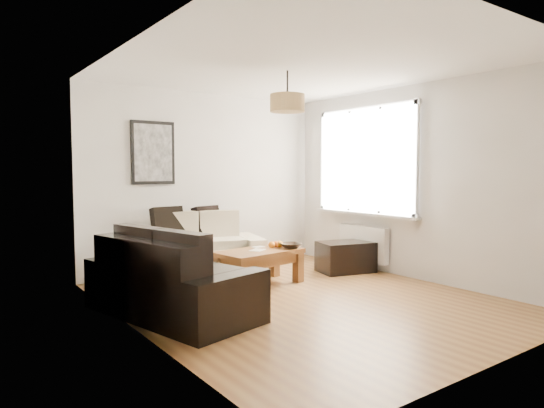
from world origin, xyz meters
TOP-DOWN VIEW (x-y plane):
  - floor at (0.00, 0.00)m, footprint 4.50×4.50m
  - ceiling at (0.00, 0.00)m, footprint 3.80×4.50m
  - wall_back at (0.00, 2.25)m, footprint 3.80×0.04m
  - wall_front at (0.00, -2.25)m, footprint 3.80×0.04m
  - wall_left at (-1.90, 0.00)m, footprint 0.04×4.50m
  - wall_right at (1.90, 0.00)m, footprint 0.04×4.50m
  - window_bay at (1.86, 0.80)m, footprint 0.14×1.90m
  - radiator at (1.82, 0.80)m, footprint 0.10×0.90m
  - poster at (-0.85, 2.22)m, footprint 0.62×0.04m
  - pendant_shade at (0.00, 0.30)m, footprint 0.40×0.40m
  - loveseat_cream at (-0.36, 1.78)m, footprint 1.84×1.33m
  - sofa_leather at (-1.43, 0.34)m, footprint 1.30×2.01m
  - coffee_table at (0.01, 0.88)m, footprint 1.15×0.72m
  - ottoman at (1.45, 0.79)m, footprint 0.86×0.67m
  - cushion_left at (-0.75, 1.98)m, footprint 0.45×0.18m
  - cushion_right at (-0.15, 1.98)m, footprint 0.44×0.24m
  - fruit_bowl at (0.43, 0.77)m, footprint 0.32×0.32m
  - orange_a at (0.31, 0.95)m, footprint 0.09×0.09m
  - orange_b at (0.36, 0.92)m, footprint 0.11×0.11m
  - orange_c at (0.24, 0.94)m, footprint 0.10×0.10m
  - papers at (-0.02, 0.88)m, footprint 0.26×0.24m

SIDE VIEW (x-z plane):
  - floor at x=0.00m, z-range 0.00..0.00m
  - ottoman at x=1.45m, z-range 0.00..0.43m
  - coffee_table at x=0.01m, z-range 0.00..0.45m
  - radiator at x=1.82m, z-range 0.12..0.64m
  - sofa_leather at x=-1.43m, z-range 0.00..0.80m
  - loveseat_cream at x=-0.36m, z-range 0.00..0.82m
  - papers at x=-0.02m, z-range 0.45..0.45m
  - fruit_bowl at x=0.43m, z-range 0.45..0.51m
  - orange_a at x=0.31m, z-range 0.44..0.53m
  - orange_b at x=0.36m, z-range 0.44..0.53m
  - orange_c at x=0.24m, z-range 0.44..0.53m
  - cushion_right at x=-0.15m, z-range 0.52..0.94m
  - cushion_left at x=-0.75m, z-range 0.52..0.96m
  - wall_back at x=0.00m, z-range 0.00..2.60m
  - wall_front at x=0.00m, z-range 0.00..2.60m
  - wall_left at x=-1.90m, z-range 0.00..2.60m
  - wall_right at x=1.90m, z-range 0.00..2.60m
  - window_bay at x=1.86m, z-range 0.80..2.40m
  - poster at x=-0.85m, z-range 1.26..2.13m
  - pendant_shade at x=0.00m, z-range 2.13..2.33m
  - ceiling at x=0.00m, z-range 2.60..2.60m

